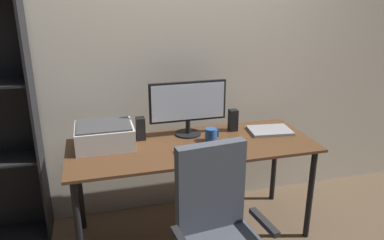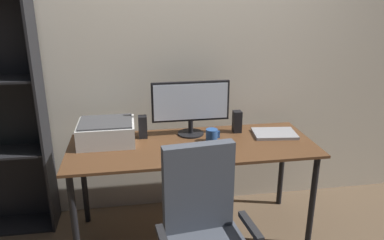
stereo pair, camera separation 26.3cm
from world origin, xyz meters
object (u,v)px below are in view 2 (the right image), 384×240
at_px(speaker_left, 143,127).
at_px(speaker_right, 237,122).
at_px(monitor, 191,104).
at_px(mouse, 222,149).
at_px(coffee_mug, 212,135).
at_px(laptop, 274,134).
at_px(desk, 193,154).
at_px(printer, 107,132).
at_px(keyboard, 194,151).

height_order(speaker_left, speaker_right, same).
distance_m(monitor, speaker_right, 0.40).
distance_m(mouse, coffee_mug, 0.19).
bearing_deg(speaker_left, laptop, -6.35).
xyz_separation_m(desk, monitor, (0.02, 0.20, 0.32)).
relative_size(laptop, printer, 0.80).
height_order(desk, monitor, monitor).
relative_size(mouse, speaker_right, 0.56).
height_order(desk, coffee_mug, coffee_mug).
distance_m(laptop, printer, 1.26).
bearing_deg(printer, mouse, -20.99).
distance_m(coffee_mug, printer, 0.76).
xyz_separation_m(monitor, speaker_left, (-0.36, -0.01, -0.16)).
height_order(coffee_mug, printer, printer).
bearing_deg(printer, speaker_right, 2.89).
bearing_deg(desk, speaker_left, 150.63).
distance_m(desk, mouse, 0.26).
bearing_deg(laptop, monitor, 176.11).
distance_m(coffee_mug, laptop, 0.51).
distance_m(desk, speaker_left, 0.43).
bearing_deg(keyboard, desk, 84.68).
xyz_separation_m(monitor, laptop, (0.63, -0.12, -0.23)).
xyz_separation_m(desk, laptop, (0.65, 0.08, 0.09)).
distance_m(keyboard, printer, 0.67).
height_order(keyboard, speaker_right, speaker_right).
bearing_deg(coffee_mug, laptop, 5.98).
xyz_separation_m(laptop, speaker_right, (-0.27, 0.11, 0.07)).
distance_m(monitor, mouse, 0.45).
xyz_separation_m(monitor, printer, (-0.63, -0.06, -0.16)).
height_order(keyboard, speaker_left, speaker_left).
distance_m(speaker_left, speaker_right, 0.73).
relative_size(desk, speaker_right, 10.39).
distance_m(keyboard, speaker_left, 0.48).
bearing_deg(laptop, mouse, -146.03).
height_order(monitor, speaker_right, monitor).
bearing_deg(coffee_mug, printer, 171.45).
bearing_deg(mouse, speaker_right, 47.71).
relative_size(speaker_left, printer, 0.43).
distance_m(speaker_right, printer, 0.99).
distance_m(mouse, speaker_left, 0.64).
xyz_separation_m(keyboard, printer, (-0.59, 0.29, 0.07)).
xyz_separation_m(keyboard, speaker_left, (-0.33, 0.34, 0.08)).
xyz_separation_m(mouse, laptop, (0.47, 0.24, -0.01)).
relative_size(laptop, speaker_left, 1.88).
height_order(laptop, speaker_left, speaker_left).
height_order(coffee_mug, speaker_right, speaker_right).
xyz_separation_m(monitor, coffee_mug, (0.13, -0.17, -0.19)).
height_order(mouse, printer, printer).
xyz_separation_m(keyboard, coffee_mug, (0.16, 0.18, 0.04)).
bearing_deg(monitor, printer, -174.72).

